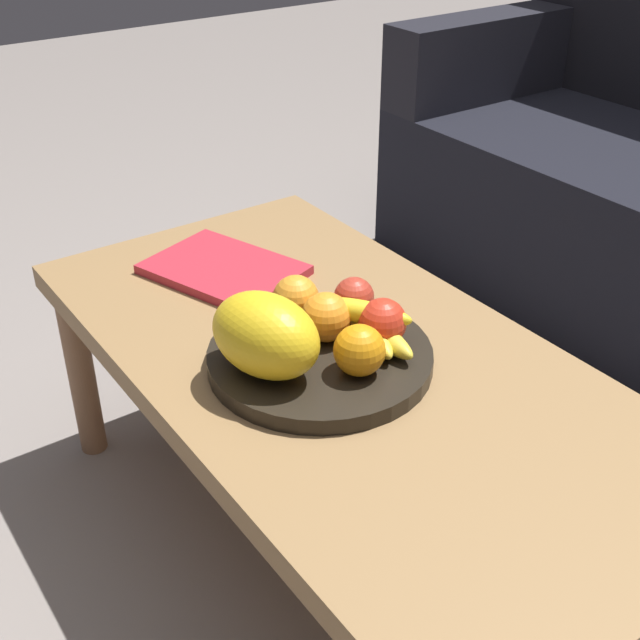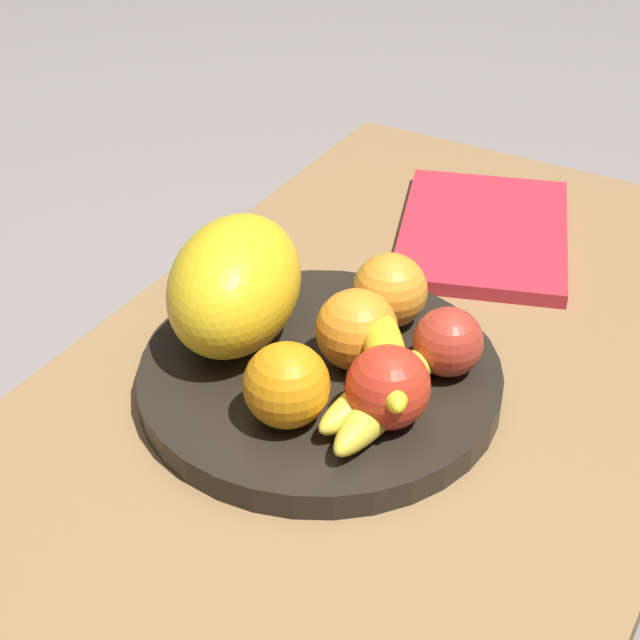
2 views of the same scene
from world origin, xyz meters
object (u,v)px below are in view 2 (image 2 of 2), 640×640
orange_left (390,290)px  coffee_table (353,447)px  apple_front (388,387)px  apple_left (448,342)px  fruit_bowl (320,378)px  orange_right (286,385)px  magazine (483,233)px  melon_large_front (235,285)px  orange_front (357,330)px  banana_bunch (384,381)px

orange_left → coffee_table: bearing=10.3°
apple_front → apple_left: size_ratio=1.14×
fruit_bowl → orange_right: 0.09m
fruit_bowl → magazine: size_ratio=1.28×
fruit_bowl → melon_large_front: 0.11m
orange_front → apple_front: size_ratio=1.04×
fruit_bowl → apple_front: 0.10m
orange_right → apple_left: orange_right is taller
melon_large_front → orange_right: 0.13m
apple_left → magazine: 0.28m
melon_large_front → fruit_bowl: bearing=89.2°
orange_left → orange_right: (0.17, -0.01, 0.00)m
melon_large_front → orange_right: bearing=52.7°
orange_front → magazine: 0.30m
coffee_table → apple_front: (0.03, 0.04, 0.11)m
orange_front → apple_front: 0.08m
melon_large_front → orange_front: bearing=99.6°
fruit_bowl → melon_large_front: (-0.00, -0.09, 0.07)m
orange_left → magazine: (-0.23, 0.00, -0.05)m
orange_left → apple_front: bearing=26.1°
melon_large_front → orange_front: (-0.02, 0.11, -0.02)m
orange_front → orange_right: bearing=-7.6°
orange_left → orange_right: bearing=-3.0°
melon_large_front → orange_front: 0.12m
orange_right → orange_left: bearing=177.0°
apple_left → banana_bunch: 0.08m
orange_left → melon_large_front: bearing=-50.1°
coffee_table → orange_front: orange_front is taller
orange_right → magazine: 0.40m
orange_right → magazine: orange_right is taller
coffee_table → banana_bunch: 0.10m
apple_front → banana_bunch: apple_front is taller
melon_large_front → coffee_table: bearing=86.2°
orange_right → apple_left: size_ratio=1.16×
magazine → coffee_table: bearing=-16.4°
orange_left → apple_left: size_ratio=1.14×
fruit_bowl → apple_front: bearing=67.0°
orange_left → banana_bunch: (0.11, 0.05, -0.01)m
fruit_bowl → banana_bunch: size_ratio=1.86×
coffee_table → orange_front: bearing=-153.0°
coffee_table → orange_front: 0.11m
orange_right → magazine: size_ratio=0.28×
coffee_table → orange_front: (-0.03, -0.01, 0.11)m
apple_front → melon_large_front: bearing=-102.1°
orange_left → magazine: 0.23m
apple_left → banana_bunch: same height
apple_front → coffee_table: bearing=-122.3°
orange_front → orange_left: bearing=-176.9°
coffee_table → fruit_bowl: size_ratio=3.40×
banana_bunch → fruit_bowl: bearing=-105.4°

